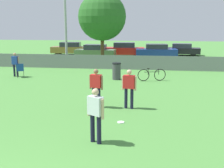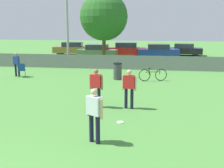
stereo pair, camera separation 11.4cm
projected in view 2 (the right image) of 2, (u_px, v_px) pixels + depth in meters
name	position (u px, v px, depth m)	size (l,w,h in m)	color
fence_backline	(109.00, 62.00, 21.92)	(24.82, 0.07, 1.21)	gray
light_pole	(67.00, 2.00, 22.84)	(0.90, 0.36, 8.87)	#9E9EA3
tree_near_pole	(104.00, 17.00, 25.18)	(4.31, 4.31, 6.30)	brown
player_defender_red	(129.00, 86.00, 11.38)	(0.61, 0.30, 1.62)	#191933
player_receiver_white	(94.00, 111.00, 8.01)	(0.54, 0.42, 1.62)	#191933
player_thrower_red	(96.00, 85.00, 11.55)	(0.60, 0.33, 1.62)	#191933
spectator_in_blue	(17.00, 63.00, 18.67)	(0.58, 0.29, 1.59)	#191933
frisbee_disc	(120.00, 122.00, 9.88)	(0.26, 0.26, 0.03)	white
folding_chair_sideline	(22.00, 69.00, 18.45)	(0.60, 0.60, 0.92)	#333338
bicycle_sideline	(153.00, 75.00, 17.24)	(1.72, 0.59, 0.79)	black
trash_bin	(118.00, 71.00, 17.68)	(0.55, 0.55, 1.07)	#3F3F44
parked_car_tan	(73.00, 48.00, 33.07)	(4.60, 2.18, 1.45)	black
parked_car_olive	(97.00, 52.00, 29.23)	(4.19, 1.71, 1.43)	black
parked_car_red	(126.00, 49.00, 31.52)	(4.52, 1.94, 1.49)	black
parked_car_blue	(158.00, 51.00, 30.12)	(4.47, 2.08, 1.42)	black
parked_car_dark	(184.00, 50.00, 31.91)	(4.20, 2.18, 1.35)	black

